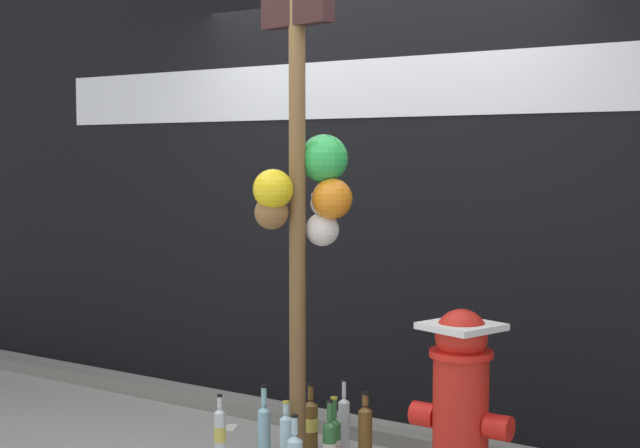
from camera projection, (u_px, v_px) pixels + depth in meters
building_wall at (384, 116)px, 5.54m from camera, size 10.00×0.21×3.61m
curb_strip at (339, 427)px, 5.26m from camera, size 8.00×0.12×0.08m
memorial_post at (304, 163)px, 4.61m from camera, size 0.46×0.47×2.56m
fire_hydrant at (461, 400)px, 4.25m from camera, size 0.49×0.38×0.88m
bottle_0 at (344, 426)px, 4.83m from camera, size 0.06×0.06×0.42m
bottle_1 at (330, 445)px, 4.65m from camera, size 0.07×0.07×0.36m
bottle_2 at (334, 440)px, 4.75m from camera, size 0.07×0.07×0.35m
bottle_3 at (365, 435)px, 4.68m from camera, size 0.07×0.07×0.39m
bottle_4 at (311, 423)px, 4.97m from camera, size 0.08×0.08×0.36m
bottle_5 at (264, 429)px, 4.85m from camera, size 0.07×0.07×0.38m
bottle_6 at (220, 434)px, 4.76m from camera, size 0.06×0.06×0.36m
bottle_7 at (286, 441)px, 4.64m from camera, size 0.06×0.06×0.36m
litter_1 at (230, 427)px, 5.39m from camera, size 0.11×0.15×0.01m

